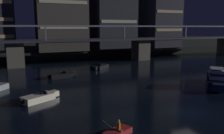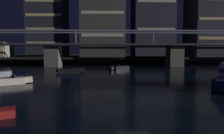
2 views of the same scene
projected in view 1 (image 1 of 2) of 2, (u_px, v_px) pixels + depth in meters
ground_plane at (188, 113)px, 24.70m from camera, size 400.00×400.00×0.00m
far_riverbank at (54, 45)px, 103.18m from camera, size 240.00×80.00×2.20m
river_bridge at (84, 46)px, 58.98m from camera, size 102.99×6.40×9.38m
tower_east_tall at (160, 3)px, 80.69m from camera, size 10.84×11.84×29.93m
cabin_cruiser_near_left at (216, 79)px, 36.27m from camera, size 7.76×8.07×2.79m
speedboat_near_center at (40, 98)px, 28.77m from camera, size 4.89×3.54×1.16m
speedboat_near_right at (100, 67)px, 51.12m from camera, size 4.63×4.09×1.16m
speedboat_mid_center at (62, 75)px, 42.00m from camera, size 5.23×2.45×1.16m
dinghy_with_paddler at (118, 132)px, 19.57m from camera, size 2.82×2.70×1.36m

